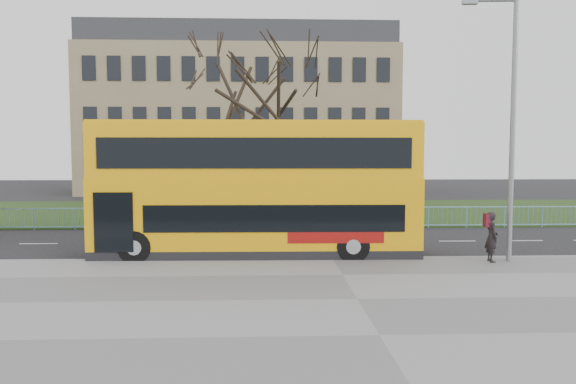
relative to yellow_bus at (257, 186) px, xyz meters
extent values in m
plane|color=black|center=(2.67, 0.51, -2.62)|extent=(120.00, 120.00, 0.00)
cube|color=slate|center=(2.67, -6.24, -2.56)|extent=(80.00, 10.50, 0.12)
cube|color=gray|center=(2.67, -1.04, -2.55)|extent=(80.00, 0.20, 0.14)
cube|color=#213915|center=(2.67, 14.81, -2.58)|extent=(80.00, 15.40, 0.08)
cube|color=#807151|center=(-2.33, 35.51, 4.38)|extent=(30.00, 15.00, 14.00)
cube|color=#EEA40A|center=(0.00, 0.01, -1.13)|extent=(11.70, 2.94, 2.17)
cube|color=#EEA40A|center=(0.00, 0.01, 0.14)|extent=(11.70, 2.94, 0.37)
cube|color=#EEA40A|center=(0.00, 0.01, 1.29)|extent=(11.64, 2.89, 1.94)
cube|color=black|center=(0.65, -1.39, -1.05)|extent=(9.00, 0.17, 0.94)
cube|color=black|center=(-0.02, -1.36, 1.20)|extent=(10.73, 0.19, 1.06)
cylinder|color=black|center=(-4.18, -1.18, -2.04)|extent=(1.16, 0.33, 1.16)
cylinder|color=black|center=(3.37, -1.29, -2.04)|extent=(1.16, 0.33, 1.16)
imported|color=black|center=(8.01, -1.88, -1.65)|extent=(0.45, 0.65, 1.70)
cylinder|color=gray|center=(8.67, -1.80, 1.87)|extent=(0.18, 0.18, 8.75)
cylinder|color=gray|center=(7.91, -1.74, 6.25)|extent=(1.54, 0.22, 0.11)
cube|color=gray|center=(7.14, -1.68, 6.19)|extent=(0.51, 0.23, 0.13)
camera|label=1|loc=(0.45, -18.88, 1.11)|focal=32.00mm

